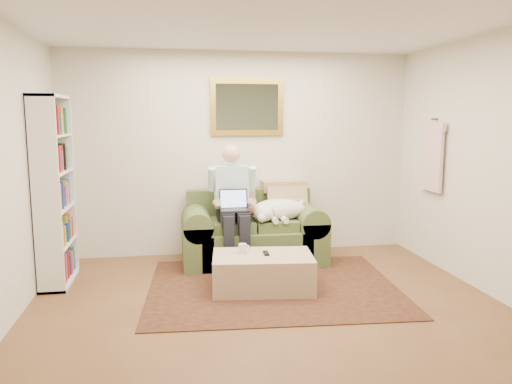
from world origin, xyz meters
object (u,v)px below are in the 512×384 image
object	(u,v)px
sleeping_dog	(279,209)
bookshelf	(54,191)
ottoman	(263,272)
sofa	(253,238)
coffee_mug	(242,249)
laptop	(234,205)
seated_man	(233,207)

from	to	relation	value
sleeping_dog	bookshelf	bearing A→B (deg)	-172.20
sleeping_dog	ottoman	bearing A→B (deg)	-111.44
sofa	bookshelf	xyz separation A→B (m)	(-2.20, -0.43, 0.70)
sleeping_dog	bookshelf	distance (m)	2.56
ottoman	coffee_mug	distance (m)	0.32
ottoman	coffee_mug	xyz separation A→B (m)	(-0.20, 0.10, 0.24)
laptop	ottoman	xyz separation A→B (m)	(0.19, -0.82, -0.57)
sofa	sleeping_dog	distance (m)	0.48
sofa	coffee_mug	size ratio (longest dim) A/B	17.20
seated_man	sleeping_dog	distance (m)	0.57
bookshelf	sleeping_dog	bearing A→B (deg)	7.80
seated_man	bookshelf	distance (m)	1.98
coffee_mug	sleeping_dog	bearing A→B (deg)	56.36
sofa	bookshelf	world-z (taller)	bookshelf
sofa	laptop	world-z (taller)	laptop
coffee_mug	ottoman	bearing A→B (deg)	-25.86
ottoman	coffee_mug	size ratio (longest dim) A/B	10.21
seated_man	bookshelf	xyz separation A→B (m)	(-1.94, -0.27, 0.28)
seated_man	ottoman	bearing A→B (deg)	-77.81
laptop	coffee_mug	size ratio (longest dim) A/B	3.34
laptop	ottoman	size ratio (longest dim) A/B	0.33
seated_man	sleeping_dog	world-z (taller)	seated_man
laptop	ottoman	distance (m)	1.02
ottoman	sleeping_dog	bearing A→B (deg)	68.56
sofa	coffee_mug	bearing A→B (deg)	-105.57
sleeping_dog	bookshelf	size ratio (longest dim) A/B	0.35
laptop	seated_man	bearing A→B (deg)	90.00
coffee_mug	bookshelf	size ratio (longest dim) A/B	0.05
sofa	ottoman	size ratio (longest dim) A/B	1.69
sofa	coffee_mug	distance (m)	0.99
sofa	coffee_mug	xyz separation A→B (m)	(-0.26, -0.95, 0.12)
seated_man	coffee_mug	bearing A→B (deg)	-90.43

